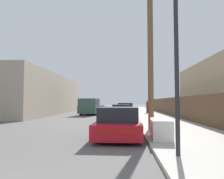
{
  "coord_description": "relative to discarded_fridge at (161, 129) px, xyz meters",
  "views": [
    {
      "loc": [
        2.34,
        -2.05,
        1.54
      ],
      "look_at": [
        1.64,
        10.42,
        2.25
      ],
      "focal_mm": 35.0,
      "sensor_mm": 36.0,
      "label": 1
    }
  ],
  "objects": [
    {
      "name": "discarded_fridge",
      "position": [
        0.0,
        0.0,
        0.0
      ],
      "size": [
        0.8,
        1.64,
        0.77
      ],
      "rotation": [
        0.0,
        0.0,
        -0.04
      ],
      "color": "silver",
      "rests_on": "sidewalk_curb"
    },
    {
      "name": "car_parked_far",
      "position": [
        -1.4,
        17.16,
        0.17
      ],
      "size": [
        2.23,
        4.33,
        1.41
      ],
      "rotation": [
        0.0,
        0.0,
        0.09
      ],
      "color": "#5B1E19",
      "rests_on": "ground"
    },
    {
      "name": "sidewalk_curb",
      "position": [
        1.54,
        16.9,
        -0.43
      ],
      "size": [
        4.2,
        63.0,
        0.12
      ],
      "primitive_type": "cube",
      "color": "#ADA89E",
      "rests_on": "ground"
    },
    {
      "name": "utility_pole",
      "position": [
        -0.04,
        2.75,
        3.88
      ],
      "size": [
        1.8,
        0.29,
        8.26
      ],
      "color": "brown",
      "rests_on": "sidewalk_curb"
    },
    {
      "name": "pedestrian",
      "position": [
        1.56,
        19.67,
        0.46
      ],
      "size": [
        0.34,
        0.34,
        1.63
      ],
      "color": "#282D42",
      "rests_on": "sidewalk_curb"
    },
    {
      "name": "wooden_fence",
      "position": [
        3.49,
        15.7,
        0.56
      ],
      "size": [
        0.08,
        43.01,
        1.87
      ],
      "primitive_type": "cube",
      "color": "brown",
      "rests_on": "sidewalk_curb"
    },
    {
      "name": "car_parked_mid",
      "position": [
        -1.7,
        10.64,
        0.13
      ],
      "size": [
        2.09,
        4.68,
        1.31
      ],
      "rotation": [
        0.0,
        0.0,
        0.06
      ],
      "color": "#5B1E19",
      "rests_on": "ground"
    },
    {
      "name": "street_lamp",
      "position": [
        -0.0,
        -2.73,
        2.43
      ],
      "size": [
        0.26,
        0.26,
        4.85
      ],
      "color": "#232326",
      "rests_on": "sidewalk_curb"
    },
    {
      "name": "parked_sports_car_red",
      "position": [
        -1.65,
        1.05,
        0.1
      ],
      "size": [
        1.98,
        4.74,
        1.31
      ],
      "rotation": [
        0.0,
        0.0,
        -0.03
      ],
      "color": "red",
      "rests_on": "ground"
    },
    {
      "name": "pickup_truck",
      "position": [
        -5.4,
        17.54,
        0.47
      ],
      "size": [
        2.55,
        5.93,
        1.92
      ],
      "rotation": [
        0.0,
        0.0,
        3.06
      ],
      "color": "#385647",
      "rests_on": "ground"
    },
    {
      "name": "building_left_block",
      "position": [
        -12.9,
        19.03,
        1.96
      ],
      "size": [
        7.0,
        21.62,
        4.9
      ],
      "primitive_type": "cube",
      "color": "tan",
      "rests_on": "ground"
    }
  ]
}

